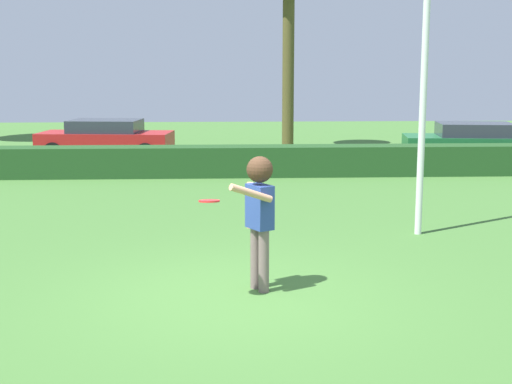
{
  "coord_description": "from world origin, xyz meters",
  "views": [
    {
      "loc": [
        -0.19,
        -8.9,
        2.93
      ],
      "look_at": [
        0.3,
        1.28,
        1.15
      ],
      "focal_mm": 50.41,
      "sensor_mm": 36.0,
      "label": 1
    }
  ],
  "objects": [
    {
      "name": "person",
      "position": [
        0.29,
        0.28,
        1.15
      ],
      "size": [
        0.61,
        0.78,
        1.79
      ],
      "color": "#796160",
      "rests_on": "ground"
    },
    {
      "name": "lamppost",
      "position": [
        3.29,
        3.4,
        3.33
      ],
      "size": [
        0.24,
        0.24,
        6.02
      ],
      "color": "silver",
      "rests_on": "ground"
    },
    {
      "name": "parked_car_green",
      "position": [
        7.53,
        12.59,
        0.69
      ],
      "size": [
        4.4,
        2.28,
        1.25
      ],
      "color": "#1E6633",
      "rests_on": "ground"
    },
    {
      "name": "parked_car_red",
      "position": [
        -3.93,
        14.46,
        0.69
      ],
      "size": [
        4.37,
        2.19,
        1.25
      ],
      "color": "#B21E1E",
      "rests_on": "ground"
    },
    {
      "name": "frisbee",
      "position": [
        -0.35,
        -0.19,
        1.3
      ],
      "size": [
        0.26,
        0.26,
        0.05
      ],
      "color": "red"
    },
    {
      "name": "hedge_row",
      "position": [
        0.0,
        10.43,
        0.41
      ],
      "size": [
        20.24,
        0.9,
        0.81
      ],
      "primitive_type": "cube",
      "color": "#21481F",
      "rests_on": "ground"
    },
    {
      "name": "ground_plane",
      "position": [
        0.0,
        0.0,
        0.0
      ],
      "size": [
        60.0,
        60.0,
        0.0
      ],
      "primitive_type": "plane",
      "color": "#427131"
    }
  ]
}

